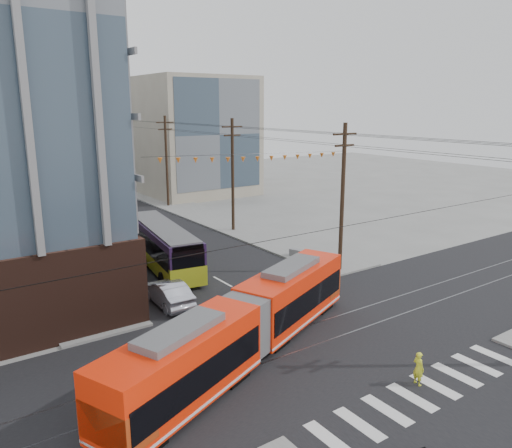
{
  "coord_description": "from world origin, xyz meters",
  "views": [
    {
      "loc": [
        -17.16,
        -14.78,
        12.18
      ],
      "look_at": [
        -0.4,
        9.26,
        5.19
      ],
      "focal_mm": 35.0,
      "sensor_mm": 36.0,
      "label": 1
    }
  ],
  "objects": [
    {
      "name": "ground",
      "position": [
        0.0,
        0.0,
        0.0
      ],
      "size": [
        160.0,
        160.0,
        0.0
      ],
      "primitive_type": "plane",
      "color": "slate"
    },
    {
      "name": "bg_bldg_ne_near",
      "position": [
        16.0,
        48.0,
        8.0
      ],
      "size": [
        14.0,
        14.0,
        16.0
      ],
      "primitive_type": "cube",
      "color": "gray",
      "rests_on": "ground"
    },
    {
      "name": "bg_bldg_ne_far",
      "position": [
        18.0,
        68.0,
        7.0
      ],
      "size": [
        16.0,
        16.0,
        14.0
      ],
      "primitive_type": "cube",
      "color": "#8C99A5",
      "rests_on": "ground"
    },
    {
      "name": "utility_pole_far",
      "position": [
        8.5,
        56.0,
        5.5
      ],
      "size": [
        0.3,
        0.3,
        11.0
      ],
      "primitive_type": "cylinder",
      "color": "black",
      "rests_on": "ground"
    },
    {
      "name": "streetcar",
      "position": [
        -4.78,
        3.91,
        1.72
      ],
      "size": [
        17.42,
        9.31,
        3.44
      ],
      "primitive_type": null,
      "rotation": [
        0.0,
        0.0,
        0.4
      ],
      "color": "#FA2507",
      "rests_on": "ground"
    },
    {
      "name": "city_bus",
      "position": [
        -2.02,
        19.44,
        1.7
      ],
      "size": [
        4.29,
        12.28,
        3.41
      ],
      "primitive_type": null,
      "rotation": [
        0.0,
        0.0,
        -0.14
      ],
      "color": "#2A173E",
      "rests_on": "ground"
    },
    {
      "name": "parked_car_silver",
      "position": [
        -4.95,
        12.34,
        0.78
      ],
      "size": [
        1.82,
        4.8,
        1.56
      ],
      "primitive_type": "imported",
      "rotation": [
        0.0,
        0.0,
        3.11
      ],
      "color": "#ADB0BE",
      "rests_on": "ground"
    },
    {
      "name": "parked_car_white",
      "position": [
        -5.15,
        18.89,
        0.76
      ],
      "size": [
        4.03,
        5.64,
        1.52
      ],
      "primitive_type": "imported",
      "rotation": [
        0.0,
        0.0,
        2.73
      ],
      "color": "#BEBEBE",
      "rests_on": "ground"
    },
    {
      "name": "parked_car_grey",
      "position": [
        -4.99,
        25.97,
        0.71
      ],
      "size": [
        3.27,
        5.46,
        1.42
      ],
      "primitive_type": "imported",
      "rotation": [
        0.0,
        0.0,
        2.95
      ],
      "color": "#616161",
      "rests_on": "ground"
    },
    {
      "name": "pedestrian",
      "position": [
        0.25,
        -2.45,
        0.79
      ],
      "size": [
        0.44,
        0.61,
        1.58
      ],
      "primitive_type": "imported",
      "rotation": [
        0.0,
        0.0,
        1.46
      ],
      "color": "yellow",
      "rests_on": "ground"
    },
    {
      "name": "jersey_barrier",
      "position": [
        8.3,
        14.24,
        0.36
      ],
      "size": [
        1.8,
        3.69,
        0.72
      ],
      "primitive_type": "cube",
      "rotation": [
        0.0,
        0.0,
        0.29
      ],
      "color": "gray",
      "rests_on": "ground"
    }
  ]
}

